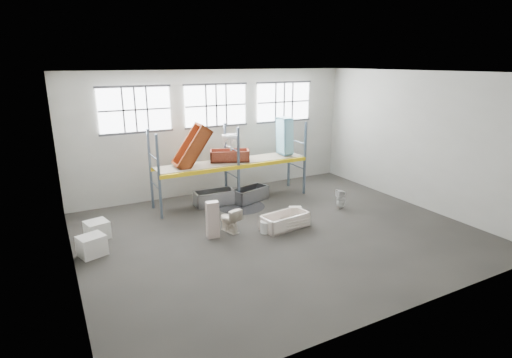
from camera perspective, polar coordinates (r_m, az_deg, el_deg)
floor at (r=13.17m, az=3.08°, el=-7.69°), size 12.00×10.00×0.10m
ceiling at (r=12.04m, az=3.46°, el=15.07°), size 12.00×10.00×0.10m
wall_back at (r=16.80m, az=-5.72°, el=6.62°), size 12.00×0.10×5.00m
wall_front at (r=8.62m, az=20.89°, el=-3.79°), size 12.00×0.10×5.00m
wall_left at (r=10.66m, az=-25.81°, el=-0.60°), size 0.10×10.00×5.00m
wall_right at (r=16.28m, az=21.91°, el=5.21°), size 0.10×10.00×5.00m
window_left at (r=15.62m, az=-16.74°, el=9.37°), size 2.60×0.04×1.60m
window_mid at (r=16.55m, az=-5.68°, el=10.32°), size 2.60×0.04×1.60m
window_right at (r=18.00m, az=3.94°, el=10.84°), size 2.60×0.04×1.60m
rack_upright_la at (r=14.10m, az=-13.56°, el=0.20°), size 0.08×0.08×3.00m
rack_upright_lb at (r=15.23m, az=-14.72°, el=1.30°), size 0.08×0.08×3.00m
rack_upright_ma at (r=15.08m, az=-2.49°, el=1.68°), size 0.08×0.08×3.00m
rack_upright_mb at (r=16.14m, az=-4.33°, el=2.63°), size 0.08×0.08×3.00m
rack_upright_ra at (r=16.55m, az=6.93°, el=2.90°), size 0.08×0.08×3.00m
rack_upright_rb at (r=17.52m, az=4.70°, el=3.72°), size 0.08×0.08×3.00m
rack_beam_front at (r=15.08m, az=-2.49°, el=1.68°), size 6.00×0.10×0.14m
rack_beam_back at (r=16.14m, az=-4.33°, el=2.63°), size 6.00×0.10×0.14m
shelf_deck at (r=15.59m, az=-3.45°, el=2.46°), size 5.90×1.10×0.03m
wet_patch at (r=15.36m, az=-2.10°, el=-3.90°), size 1.80×1.80×0.00m
bathtub_beige at (r=13.42m, az=4.10°, el=-5.91°), size 1.70×0.96×0.47m
cistern_spare at (r=14.07m, az=5.55°, el=-4.70°), size 0.47×0.36×0.41m
sink_in_tub at (r=13.89m, az=3.42°, el=-5.46°), size 0.54×0.54×0.15m
toilet_beige at (r=13.06m, az=-3.76°, el=-5.72°), size 0.64×0.89×0.82m
cistern_tall at (r=12.62m, az=-6.17°, el=-5.74°), size 0.40×0.28×1.17m
toilet_white at (r=15.38m, az=11.93°, el=-2.79°), size 0.40×0.39×0.73m
steel_tub_left at (r=15.56m, az=-5.92°, el=-2.63°), size 1.54×0.80×0.55m
steel_tub_right at (r=15.89m, az=-0.87°, el=-2.16°), size 1.60×1.08×0.54m
rust_tub_flat at (r=15.58m, az=-3.77°, el=3.35°), size 1.64×1.20×0.42m
rust_tub_tilted at (r=14.90m, az=-9.06°, el=4.45°), size 1.43×0.86×1.72m
sink_on_shelf at (r=15.26m, az=-3.53°, el=4.14°), size 0.83×0.72×0.63m
blue_tub_upright at (r=16.48m, az=4.06°, el=6.10°), size 0.48×0.70×1.50m
bucket at (r=13.02m, az=1.31°, el=-6.82°), size 0.34×0.34×0.38m
carton_near at (r=12.45m, az=-22.21°, el=-8.71°), size 0.83×0.77×0.59m
carton_far at (r=13.57m, az=-21.56°, el=-6.67°), size 0.78×0.78×0.54m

